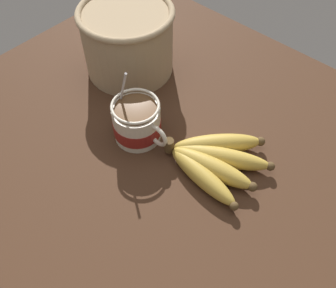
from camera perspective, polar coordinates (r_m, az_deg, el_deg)
table at (r=80.84cm, az=-3.09°, el=-0.33°), size 97.27×97.27×2.85cm
coffee_mug at (r=77.64cm, az=-4.97°, el=3.07°), size 14.97×10.10×16.47cm
banana_bunch at (r=74.80cm, az=7.05°, el=-2.46°), size 19.83×19.09×4.36cm
woven_basket at (r=91.55cm, az=-6.14°, el=15.57°), size 22.21×22.21×16.36cm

